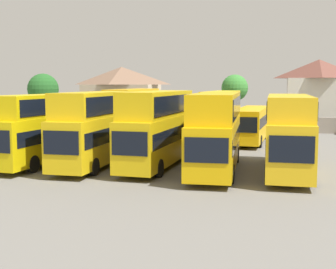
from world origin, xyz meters
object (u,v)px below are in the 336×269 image
at_px(bus_9, 252,123).
at_px(house_terrace_left, 122,94).
at_px(bus_1, 48,124).
at_px(tree_left_of_lot, 43,89).
at_px(tree_right_of_lot, 235,89).
at_px(house_terrace_centre, 318,93).
at_px(bus_6, 133,111).
at_px(bus_7, 174,119).
at_px(bus_2, 97,124).
at_px(bus_5, 289,130).
at_px(bus_8, 221,113).
at_px(bus_4, 216,127).
at_px(bus_3, 158,125).

xyz_separation_m(bus_9, house_terrace_left, (-19.36, 17.85, 2.19)).
relative_size(bus_1, tree_left_of_lot, 1.71).
relative_size(bus_1, tree_right_of_lot, 1.74).
distance_m(house_terrace_centre, tree_left_of_lot, 34.58).
distance_m(bus_6, house_terrace_centre, 25.72).
bearing_deg(tree_right_of_lot, house_terrace_centre, 24.90).
relative_size(bus_9, house_terrace_centre, 1.34).
height_order(bus_7, house_terrace_centre, house_terrace_centre).
xyz_separation_m(bus_2, bus_5, (12.60, 0.19, -0.09)).
bearing_deg(bus_7, bus_6, -88.18).
height_order(bus_5, bus_7, bus_5).
height_order(bus_8, bus_9, bus_8).
relative_size(bus_4, bus_7, 0.97).
bearing_deg(bus_4, tree_right_of_lot, -179.73).
distance_m(bus_5, bus_8, 16.66).
distance_m(tree_left_of_lot, tree_right_of_lot, 23.53).
bearing_deg(bus_1, tree_right_of_lot, 162.63).
bearing_deg(bus_5, bus_4, -87.06).
relative_size(bus_8, house_terrace_centre, 1.27).
distance_m(bus_3, bus_5, 8.47).
xyz_separation_m(bus_2, house_terrace_centre, (16.76, 32.58, 1.58)).
distance_m(bus_6, tree_right_of_lot, 15.41).
height_order(bus_2, house_terrace_left, house_terrace_left).
bearing_deg(house_terrace_left, bus_3, -66.80).
height_order(bus_3, house_terrace_centre, house_terrace_centre).
distance_m(bus_3, house_terrace_centre, 34.57).
bearing_deg(bus_4, house_terrace_centre, 162.35).
height_order(bus_6, bus_8, bus_6).
xyz_separation_m(bus_2, bus_9, (9.49, 15.24, -0.95)).
bearing_deg(bus_1, bus_2, 88.57).
height_order(bus_3, bus_4, bus_3).
bearing_deg(bus_4, bus_1, -94.92).
distance_m(bus_4, house_terrace_centre, 33.83).
height_order(bus_3, bus_5, bus_3).
bearing_deg(bus_6, bus_2, 8.74).
height_order(bus_1, bus_2, bus_2).
xyz_separation_m(bus_1, bus_8, (10.33, 15.35, 0.01)).
bearing_deg(tree_left_of_lot, bus_6, -26.09).
bearing_deg(bus_7, bus_2, -4.24).
distance_m(bus_4, bus_6, 19.01).
relative_size(bus_4, tree_right_of_lot, 1.73).
xyz_separation_m(bus_1, bus_2, (3.86, -0.33, 0.10)).
height_order(house_terrace_left, tree_left_of_lot, house_terrace_left).
bearing_deg(house_terrace_left, bus_1, -79.61).
bearing_deg(house_terrace_left, bus_8, -46.82).
bearing_deg(bus_7, bus_3, 11.09).
bearing_deg(bus_2, house_terrace_centre, 152.60).
relative_size(bus_5, tree_right_of_lot, 1.61).
distance_m(bus_1, bus_5, 16.46).
bearing_deg(bus_9, bus_4, -2.08).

